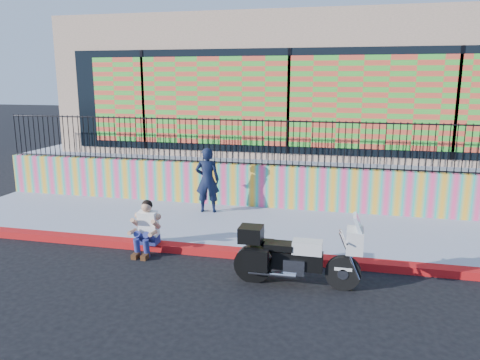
% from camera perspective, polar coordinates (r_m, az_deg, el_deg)
% --- Properties ---
extents(ground, '(90.00, 90.00, 0.00)m').
position_cam_1_polar(ground, '(9.35, 2.15, -9.53)').
color(ground, black).
rests_on(ground, ground).
extents(red_curb, '(16.00, 0.30, 0.15)m').
position_cam_1_polar(red_curb, '(9.33, 2.15, -9.10)').
color(red_curb, '#B2140C').
rests_on(red_curb, ground).
extents(sidewalk, '(16.00, 3.00, 0.15)m').
position_cam_1_polar(sidewalk, '(10.85, 3.87, -5.98)').
color(sidewalk, '#8C95A8').
rests_on(sidewalk, ground).
extents(mural_wall, '(16.00, 0.20, 1.10)m').
position_cam_1_polar(mural_wall, '(12.21, 5.16, -0.87)').
color(mural_wall, '#FF4380').
rests_on(mural_wall, sidewalk).
extents(metal_fence, '(15.80, 0.04, 1.20)m').
position_cam_1_polar(metal_fence, '(12.00, 5.27, 4.48)').
color(metal_fence, black).
rests_on(metal_fence, mural_wall).
extents(elevated_platform, '(16.00, 10.00, 1.25)m').
position_cam_1_polar(elevated_platform, '(17.19, 7.62, 2.69)').
color(elevated_platform, '#8C95A8').
rests_on(elevated_platform, ground).
extents(storefront_building, '(14.00, 8.06, 4.00)m').
position_cam_1_polar(storefront_building, '(16.73, 7.81, 11.46)').
color(storefront_building, tan).
rests_on(storefront_building, elevated_platform).
extents(police_motorcycle, '(2.13, 0.70, 1.32)m').
position_cam_1_polar(police_motorcycle, '(8.09, 6.74, -8.99)').
color(police_motorcycle, black).
rests_on(police_motorcycle, ground).
extents(police_officer, '(0.67, 0.50, 1.65)m').
position_cam_1_polar(police_officer, '(11.75, -4.00, -0.00)').
color(police_officer, black).
rests_on(police_officer, sidewalk).
extents(seated_man, '(0.54, 0.71, 1.06)m').
position_cam_1_polar(seated_man, '(9.62, -11.46, -6.29)').
color(seated_man, navy).
rests_on(seated_man, ground).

